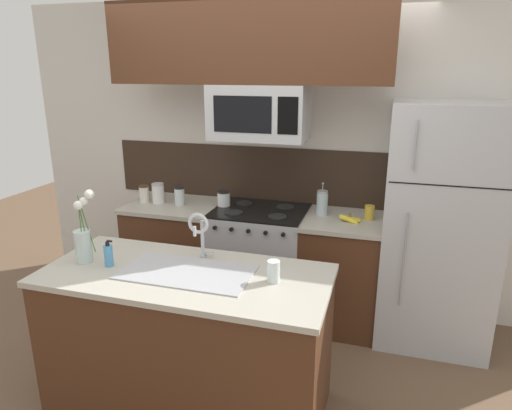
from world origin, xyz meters
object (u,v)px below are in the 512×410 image
dish_soap_bottle (109,255)px  drinking_glass (274,271)px  storage_jar_squat (224,199)px  storage_jar_tall (144,194)px  microwave (260,112)px  coffee_tin (369,212)px  storage_jar_short (179,196)px  stove_range (260,261)px  flower_vase (84,241)px  sink_faucet (199,229)px  banana_bunch (350,219)px  storage_jar_medium (158,193)px  french_press (322,203)px  refrigerator (439,226)px

dish_soap_bottle → drinking_glass: size_ratio=1.33×
dish_soap_bottle → storage_jar_squat: bearing=79.9°
storage_jar_tall → microwave: bearing=0.0°
coffee_tin → storage_jar_short: bearing=-177.9°
stove_range → storage_jar_tall: storage_jar_tall is taller
coffee_tin → flower_vase: (-1.61, -1.33, 0.08)m
stove_range → sink_faucet: sink_faucet is taller
drinking_glass → banana_bunch: bearing=75.1°
banana_bunch → flower_vase: flower_vase is taller
storage_jar_short → flower_vase: 1.27m
stove_range → sink_faucet: (-0.08, -1.05, 0.65)m
storage_jar_short → storage_jar_squat: (0.39, 0.04, -0.01)m
storage_jar_medium → coffee_tin: storage_jar_medium is taller
dish_soap_bottle → flower_vase: size_ratio=0.36×
microwave → storage_jar_tall: 1.28m
microwave → french_press: 0.87m
storage_jar_short → french_press: bearing=3.2°
banana_bunch → flower_vase: size_ratio=0.42×
storage_jar_squat → drinking_glass: (0.76, -1.25, -0.01)m
storage_jar_medium → storage_jar_squat: (0.60, 0.04, -0.02)m
banana_bunch → flower_vase: 1.92m
flower_vase → french_press: bearing=47.3°
refrigerator → storage_jar_tall: size_ratio=12.20×
microwave → dish_soap_bottle: (-0.56, -1.27, -0.74)m
storage_jar_squat → coffee_tin: size_ratio=1.28×
storage_jar_short → banana_bunch: 1.46m
coffee_tin → sink_faucet: (-0.95, -1.10, 0.14)m
banana_bunch → french_press: 0.28m
sink_faucet → storage_jar_short: bearing=121.6°
microwave → storage_jar_short: bearing=179.0°
refrigerator → coffee_tin: (-0.51, 0.03, 0.05)m
microwave → banana_bunch: bearing=-3.0°
microwave → storage_jar_squat: microwave is taller
microwave → storage_jar_tall: bearing=-180.0°
storage_jar_medium → drinking_glass: (1.35, -1.21, -0.02)m
banana_bunch → dish_soap_bottle: (-1.30, -1.23, 0.05)m
stove_range → storage_jar_medium: (-0.92, -0.01, 0.53)m
storage_jar_squat → banana_bunch: (1.06, -0.09, -0.05)m
storage_jar_squat → flower_vase: 1.38m
storage_jar_squat → flower_vase: size_ratio=0.31×
banana_bunch → sink_faucet: sink_faucet is taller
storage_jar_tall → sink_faucet: sink_faucet is taller
french_press → flower_vase: flower_vase is taller
storage_jar_tall → sink_faucet: 1.43m
microwave → banana_bunch: 1.08m
microwave → refrigerator: microwave is taller
coffee_tin → sink_faucet: bearing=-130.8°
storage_jar_medium → storage_jar_squat: bearing=3.8°
dish_soap_bottle → stove_range: bearing=66.5°
refrigerator → dish_soap_bottle: (-1.94, -1.31, 0.07)m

